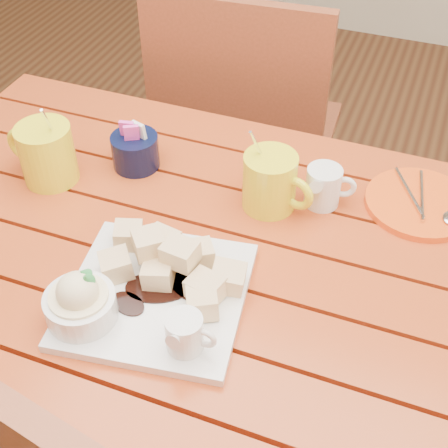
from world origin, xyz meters
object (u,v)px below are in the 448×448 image
at_px(dessert_plate, 142,290).
at_px(chair_far, 245,133).
at_px(coffee_mug_right, 271,181).
at_px(orange_saucer, 421,204).
at_px(table, 194,290).
at_px(coffee_mug_left, 46,153).

distance_m(dessert_plate, chair_far, 0.85).
xyz_separation_m(dessert_plate, coffee_mug_right, (0.11, 0.29, 0.02)).
height_order(dessert_plate, orange_saucer, dessert_plate).
bearing_deg(coffee_mug_right, table, -105.44).
relative_size(table, coffee_mug_right, 7.57).
height_order(coffee_mug_right, orange_saucer, coffee_mug_right).
bearing_deg(coffee_mug_left, chair_far, 79.29).
xyz_separation_m(table, orange_saucer, (0.34, 0.24, 0.11)).
bearing_deg(orange_saucer, coffee_mug_left, -166.10).
xyz_separation_m(orange_saucer, chair_far, (-0.48, 0.42, -0.23)).
relative_size(table, coffee_mug_left, 7.08).
relative_size(coffee_mug_left, chair_far, 0.18).
xyz_separation_m(coffee_mug_right, orange_saucer, (0.25, 0.09, -0.05)).
xyz_separation_m(coffee_mug_left, chair_far, (0.19, 0.59, -0.28)).
bearing_deg(orange_saucer, dessert_plate, -133.70).
relative_size(dessert_plate, coffee_mug_right, 1.92).
bearing_deg(coffee_mug_left, orange_saucer, 21.05).
height_order(table, chair_far, chair_far).
xyz_separation_m(table, coffee_mug_right, (0.09, 0.15, 0.16)).
relative_size(orange_saucer, chair_far, 0.21).
relative_size(table, dessert_plate, 3.95).
xyz_separation_m(table, dessert_plate, (-0.02, -0.14, 0.14)).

